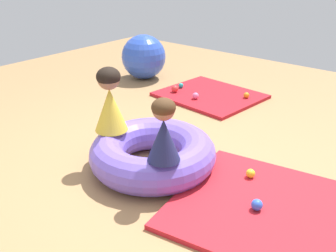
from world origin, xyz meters
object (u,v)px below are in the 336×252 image
(child_in_yellow, at_px, (110,100))
(play_ball_orange, at_px, (246,95))
(play_ball_pink, at_px, (195,96))
(play_ball_teal, at_px, (181,85))
(child_in_navy, at_px, (164,131))
(inflatable_cushion, at_px, (153,153))
(play_ball_red, at_px, (175,89))
(exercise_ball_large, at_px, (144,57))
(play_ball_yellow, at_px, (251,173))
(play_ball_blue, at_px, (257,205))

(child_in_yellow, bearing_deg, play_ball_orange, 170.60)
(child_in_yellow, relative_size, play_ball_pink, 6.93)
(play_ball_teal, bearing_deg, child_in_navy, -55.16)
(inflatable_cushion, bearing_deg, play_ball_red, 123.03)
(inflatable_cushion, relative_size, exercise_ball_large, 1.70)
(play_ball_yellow, bearing_deg, play_ball_red, 145.27)
(play_ball_teal, bearing_deg, play_ball_yellow, -37.90)
(inflatable_cushion, distance_m, play_ball_blue, 0.98)
(play_ball_pink, bearing_deg, play_ball_red, 174.73)
(inflatable_cushion, relative_size, child_in_navy, 2.22)
(child_in_navy, distance_m, play_ball_red, 2.26)
(child_in_yellow, distance_m, child_in_navy, 0.69)
(inflatable_cushion, height_order, play_ball_orange, inflatable_cushion)
(play_ball_pink, height_order, play_ball_yellow, play_ball_pink)
(child_in_yellow, distance_m, play_ball_blue, 1.44)
(play_ball_teal, bearing_deg, play_ball_orange, 13.84)
(play_ball_pink, distance_m, play_ball_yellow, 1.83)
(play_ball_yellow, bearing_deg, inflatable_cushion, -155.01)
(play_ball_red, distance_m, exercise_ball_large, 0.88)
(play_ball_pink, bearing_deg, exercise_ball_large, 164.67)
(child_in_navy, relative_size, play_ball_red, 5.42)
(inflatable_cushion, xyz_separation_m, play_ball_blue, (0.98, -0.01, -0.07))
(child_in_yellow, bearing_deg, play_ball_blue, 89.58)
(inflatable_cushion, distance_m, play_ball_red, 1.86)
(child_in_navy, bearing_deg, play_ball_pink, 22.11)
(play_ball_yellow, bearing_deg, play_ball_orange, 120.30)
(inflatable_cushion, relative_size, play_ball_red, 12.03)
(play_ball_teal, height_order, play_ball_red, play_ball_red)
(play_ball_orange, height_order, exercise_ball_large, exercise_ball_large)
(play_ball_orange, distance_m, play_ball_red, 0.90)
(play_ball_pink, xyz_separation_m, exercise_ball_large, (-1.15, 0.31, 0.23))
(child_in_navy, relative_size, play_ball_orange, 6.80)
(play_ball_teal, relative_size, play_ball_yellow, 0.89)
(play_ball_teal, distance_m, exercise_ball_large, 0.80)
(play_ball_blue, distance_m, play_ball_orange, 2.29)
(child_in_navy, relative_size, play_ball_blue, 5.85)
(play_ball_pink, xyz_separation_m, play_ball_yellow, (1.40, -1.18, -0.00))
(inflatable_cushion, xyz_separation_m, exercise_ball_large, (-1.81, 1.84, 0.16))
(play_ball_yellow, distance_m, exercise_ball_large, 2.96)
(child_in_navy, xyz_separation_m, play_ball_blue, (0.67, 0.22, -0.45))
(child_in_yellow, height_order, play_ball_orange, child_in_yellow)
(inflatable_cushion, bearing_deg, play_ball_orange, 95.89)
(play_ball_teal, relative_size, play_ball_red, 0.74)
(child_in_navy, bearing_deg, child_in_yellow, 73.49)
(child_in_navy, bearing_deg, play_ball_orange, 6.25)
(play_ball_blue, bearing_deg, child_in_navy, -162.08)
(play_ball_blue, height_order, play_ball_teal, play_ball_blue)
(inflatable_cushion, distance_m, child_in_yellow, 0.57)
(play_ball_teal, distance_m, play_ball_red, 0.19)
(inflatable_cushion, relative_size, play_ball_yellow, 14.59)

